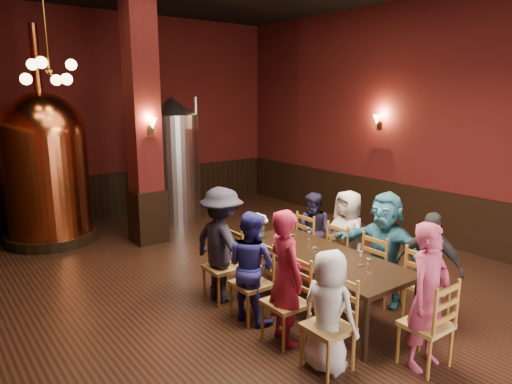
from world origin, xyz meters
TOP-DOWN VIEW (x-y plane):
  - room at (0.00, 0.00)m, footprint 10.00×10.02m
  - wainscot_right at (3.96, 0.00)m, footprint 0.08×9.90m
  - wainscot_back at (0.00, 4.96)m, footprint 7.90×0.08m
  - column at (-0.30, 2.80)m, footprint 0.58×0.58m
  - pendant_cluster at (-1.80, 2.90)m, footprint 0.90×0.90m
  - sconce_wall at (3.90, 0.80)m, footprint 0.20×0.20m
  - sconce_column at (-0.30, 2.50)m, footprint 0.20×0.20m
  - dining_table at (0.27, -1.19)m, footprint 1.04×2.42m
  - chair_0 at (-0.60, -2.18)m, footprint 0.47×0.47m
  - person_0 at (-0.60, -2.18)m, footprint 0.51×0.68m
  - chair_1 at (-0.59, -1.51)m, footprint 0.47×0.47m
  - person_1 at (-0.59, -1.51)m, footprint 0.48×0.63m
  - chair_2 at (-0.58, -0.85)m, footprint 0.47×0.47m
  - person_2 at (-0.58, -0.85)m, footprint 0.47×0.73m
  - chair_3 at (-0.56, -0.18)m, footprint 0.47×0.47m
  - person_3 at (-0.56, -0.18)m, footprint 0.70×1.07m
  - chair_4 at (1.10, -2.21)m, footprint 0.47×0.47m
  - person_4 at (1.10, -2.21)m, footprint 0.51×0.87m
  - chair_5 at (1.11, -1.54)m, footprint 0.47×0.47m
  - person_5 at (1.11, -1.54)m, footprint 0.60×1.45m
  - chair_6 at (1.12, -0.88)m, footprint 0.47×0.47m
  - person_6 at (1.12, -0.88)m, footprint 0.53×0.74m
  - chair_7 at (1.13, -0.21)m, footprint 0.47×0.47m
  - person_7 at (1.13, -0.21)m, footprint 0.49×0.68m
  - chair_8 at (0.24, -2.74)m, footprint 0.47×0.47m
  - person_8 at (0.24, -2.74)m, footprint 0.56×0.37m
  - copper_kettle at (-1.76, 3.94)m, footprint 1.91×1.91m
  - steel_vessel at (0.77, 3.78)m, footprint 1.21×1.21m
  - rose_vase at (0.09, -0.19)m, footprint 0.21×0.21m
  - wine_glass_0 at (-0.07, -0.69)m, footprint 0.07×0.07m
  - wine_glass_1 at (0.57, -0.67)m, footprint 0.07×0.07m
  - wine_glass_2 at (0.27, -1.96)m, footprint 0.07×0.07m
  - wine_glass_3 at (0.36, -0.52)m, footprint 0.07×0.07m
  - wine_glass_4 at (0.39, -1.74)m, footprint 0.07×0.07m
  - wine_glass_5 at (0.06, -1.30)m, footprint 0.07×0.07m
  - wine_glass_6 at (0.20, -0.73)m, footprint 0.07×0.07m

SIDE VIEW (x-z plane):
  - chair_0 at x=-0.60m, z-range 0.00..0.92m
  - chair_1 at x=-0.59m, z-range 0.00..0.92m
  - chair_2 at x=-0.58m, z-range 0.00..0.92m
  - chair_3 at x=-0.56m, z-range 0.00..0.92m
  - chair_4 at x=1.10m, z-range 0.00..0.92m
  - chair_5 at x=1.11m, z-range 0.00..0.92m
  - chair_6 at x=1.12m, z-range 0.00..0.92m
  - chair_7 at x=1.13m, z-range 0.00..0.92m
  - chair_8 at x=0.24m, z-range 0.00..0.92m
  - wainscot_right at x=3.96m, z-range 0.00..1.00m
  - wainscot_back at x=0.00m, z-range 0.00..1.00m
  - person_7 at x=1.13m, z-range 0.00..1.26m
  - person_0 at x=-0.60m, z-range 0.00..1.27m
  - dining_table at x=0.27m, z-range 0.31..1.06m
  - person_2 at x=-0.58m, z-range 0.00..1.38m
  - person_4 at x=1.10m, z-range 0.00..1.39m
  - person_6 at x=1.12m, z-range 0.00..1.42m
  - person_5 at x=1.11m, z-range 0.00..1.52m
  - person_8 at x=0.24m, z-range 0.00..1.53m
  - person_1 at x=-0.59m, z-range 0.00..1.54m
  - person_3 at x=-0.56m, z-range 0.00..1.56m
  - wine_glass_0 at x=-0.07m, z-range 0.75..0.92m
  - wine_glass_1 at x=0.57m, z-range 0.75..0.92m
  - wine_glass_2 at x=0.27m, z-range 0.75..0.92m
  - wine_glass_3 at x=0.36m, z-range 0.75..0.92m
  - wine_glass_4 at x=0.39m, z-range 0.75..0.92m
  - wine_glass_5 at x=0.06m, z-range 0.75..0.92m
  - wine_glass_6 at x=0.20m, z-range 0.75..0.92m
  - rose_vase at x=0.09m, z-range 0.81..1.17m
  - steel_vessel at x=0.77m, z-range 0.00..2.70m
  - copper_kettle at x=-1.76m, z-range -0.54..3.42m
  - sconce_wall at x=3.90m, z-range 2.02..2.38m
  - sconce_column at x=-0.30m, z-range 2.02..2.38m
  - room at x=0.00m, z-range 0.00..4.50m
  - column at x=-0.30m, z-range 0.00..4.50m
  - pendant_cluster at x=-1.80m, z-range 2.25..3.95m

